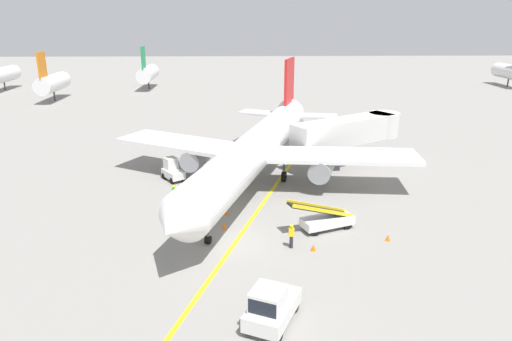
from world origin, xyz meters
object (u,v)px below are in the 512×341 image
(pushback_tug, at_px, (271,306))
(safety_cone_tail_area, at_px, (226,212))
(jet_bridge, at_px, (354,130))
(baggage_tug_near_wing, at_px, (172,170))
(safety_cone_wingtip_right, at_px, (388,238))
(safety_cone_wingtip_left, at_px, (313,247))
(ground_crew_marshaller, at_px, (291,235))
(belt_loader_forward_hold, at_px, (326,219))
(airliner, at_px, (257,148))
(safety_cone_nose_right, at_px, (186,198))
(ground_crew_wing_walker, at_px, (174,194))
(safety_cone_nose_left, at_px, (224,226))

(pushback_tug, xyz_separation_m, safety_cone_tail_area, (-2.64, 13.53, -0.77))
(jet_bridge, xyz_separation_m, baggage_tug_near_wing, (-17.89, -4.52, -2.62))
(pushback_tug, xyz_separation_m, safety_cone_wingtip_right, (8.53, 8.77, -0.77))
(safety_cone_wingtip_left, bearing_deg, safety_cone_tail_area, 134.25)
(jet_bridge, relative_size, ground_crew_marshaller, 7.17)
(belt_loader_forward_hold, xyz_separation_m, ground_crew_marshaller, (-2.76, -2.77, 0.13))
(airliner, height_order, safety_cone_tail_area, airliner)
(baggage_tug_near_wing, height_order, safety_cone_nose_right, baggage_tug_near_wing)
(airliner, xyz_separation_m, pushback_tug, (0.09, -20.19, -2.42))
(airliner, relative_size, safety_cone_wingtip_right, 78.45)
(pushback_tug, relative_size, ground_crew_wing_walker, 2.39)
(airliner, distance_m, belt_loader_forward_hold, 10.88)
(safety_cone_nose_right, height_order, safety_cone_wingtip_left, same)
(safety_cone_wingtip_right, bearing_deg, safety_cone_tail_area, 156.91)
(pushback_tug, bearing_deg, safety_cone_tail_area, 101.04)
(jet_bridge, distance_m, safety_cone_nose_left, 20.11)
(jet_bridge, height_order, safety_cone_wingtip_right, jet_bridge)
(safety_cone_tail_area, bearing_deg, baggage_tug_near_wing, 122.94)
(airliner, distance_m, pushback_tug, 20.33)
(airliner, distance_m, baggage_tug_near_wing, 8.32)
(baggage_tug_near_wing, distance_m, safety_cone_nose_right, 5.47)
(baggage_tug_near_wing, distance_m, safety_cone_wingtip_right, 20.87)
(safety_cone_nose_left, xyz_separation_m, safety_cone_wingtip_right, (11.25, -2.17, 0.00))
(safety_cone_wingtip_left, bearing_deg, safety_cone_nose_left, 149.98)
(baggage_tug_near_wing, bearing_deg, ground_crew_marshaller, -54.66)
(safety_cone_nose_left, xyz_separation_m, safety_cone_nose_right, (-3.39, 5.57, 0.00))
(airliner, relative_size, safety_cone_nose_left, 78.45)
(jet_bridge, relative_size, safety_cone_nose_right, 27.69)
(pushback_tug, relative_size, safety_cone_wingtip_left, 9.23)
(safety_cone_nose_right, xyz_separation_m, safety_cone_wingtip_right, (14.64, -7.74, 0.00))
(safety_cone_nose_right, bearing_deg, airliner, 31.41)
(safety_cone_nose_right, bearing_deg, jet_bridge, 30.91)
(airliner, relative_size, safety_cone_nose_right, 78.45)
(baggage_tug_near_wing, relative_size, safety_cone_tail_area, 6.16)
(pushback_tug, height_order, baggage_tug_near_wing, pushback_tug)
(airliner, relative_size, jet_bridge, 2.83)
(ground_crew_wing_walker, height_order, safety_cone_tail_area, ground_crew_wing_walker)
(pushback_tug, bearing_deg, baggage_tug_near_wing, 110.03)
(pushback_tug, height_order, safety_cone_wingtip_right, pushback_tug)
(pushback_tug, xyz_separation_m, safety_cone_nose_left, (-2.71, 10.94, -0.77))
(ground_crew_wing_walker, bearing_deg, belt_loader_forward_hold, -22.97)
(belt_loader_forward_hold, distance_m, safety_cone_wingtip_right, 4.44)
(safety_cone_nose_left, bearing_deg, safety_cone_nose_right, 121.33)
(safety_cone_nose_right, bearing_deg, baggage_tug_near_wing, 109.20)
(baggage_tug_near_wing, relative_size, ground_crew_wing_walker, 1.60)
(belt_loader_forward_hold, relative_size, safety_cone_tail_area, 11.63)
(ground_crew_marshaller, height_order, safety_cone_tail_area, ground_crew_marshaller)
(safety_cone_nose_left, height_order, safety_cone_wingtip_right, same)
(safety_cone_nose_left, relative_size, safety_cone_tail_area, 1.00)
(safety_cone_nose_left, xyz_separation_m, safety_cone_wingtip_left, (5.94, -3.43, 0.00))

